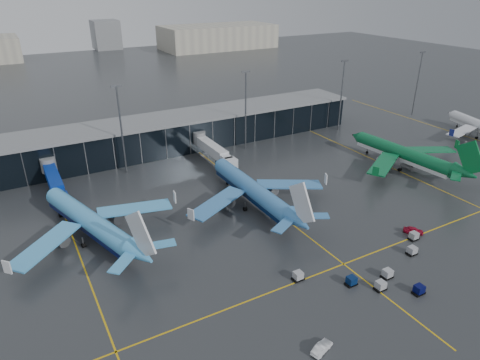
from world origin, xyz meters
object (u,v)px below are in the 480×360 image
mobile_airstair (292,214)px  baggage_carts (381,269)px  airliner_aer_lingus (404,145)px  service_van_red (413,230)px  airliner_arkefly (87,210)px  service_van_white (322,348)px  airliner_klm_near (252,180)px

mobile_airstair → baggage_carts: bearing=-66.4°
airliner_aer_lingus → service_van_red: size_ratio=10.38×
baggage_carts → service_van_red: size_ratio=7.58×
baggage_carts → mobile_airstair: bearing=95.1°
airliner_arkefly → baggage_carts: (45.69, -39.71, -6.07)m
airliner_aer_lingus → service_van_red: bearing=-138.1°
service_van_red → airliner_arkefly: bearing=110.3°
baggage_carts → mobile_airstair: (-2.30, 25.85, 0.01)m
airliner_aer_lingus → service_van_white: (-65.71, -43.98, -6.08)m
baggage_carts → service_van_red: bearing=22.0°
mobile_airstair → airliner_arkefly: bearing=-179.2°
service_van_red → service_van_white: 42.21m
airliner_arkefly → baggage_carts: airliner_arkefly is taller
airliner_arkefly → mobile_airstair: (43.39, -13.86, -6.06)m
airliner_arkefly → airliner_klm_near: airliner_arkefly is taller
airliner_arkefly → airliner_aer_lingus: bearing=-20.2°
airliner_klm_near → service_van_white: airliner_klm_near is taller
airliner_arkefly → airliner_aer_lingus: airliner_arkefly is taller
service_van_red → service_van_white: service_van_red is taller
airliner_aer_lingus → mobile_airstair: (-45.89, -8.65, -5.99)m
service_van_red → mobile_airstair: bearing=93.1°
baggage_carts → service_van_white: (-22.12, -9.47, -0.07)m
service_van_red → airliner_klm_near: bearing=88.0°
airliner_klm_near → airliner_aer_lingus: size_ratio=1.01×
airliner_klm_near → service_van_white: (-14.52, -45.41, -6.12)m
airliner_arkefly → airliner_aer_lingus: size_ratio=1.01×
airliner_arkefly → mobile_airstair: bearing=-34.6°
airliner_klm_near → service_van_red: (24.42, -29.15, -6.09)m
baggage_carts → service_van_white: 24.07m
baggage_carts → airliner_klm_near: bearing=101.9°
airliner_arkefly → baggage_carts: size_ratio=1.38×
mobile_airstair → airliner_aer_lingus: bearing=29.2°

